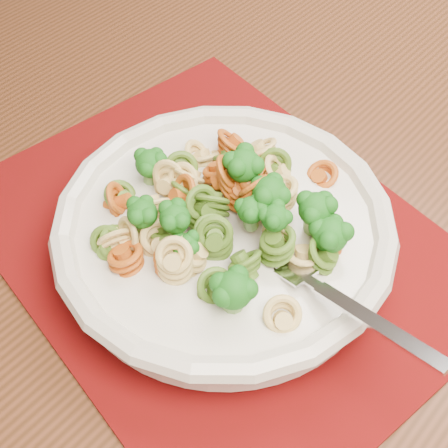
% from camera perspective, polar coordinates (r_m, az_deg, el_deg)
% --- Properties ---
extents(dining_table, '(1.70, 1.31, 0.76)m').
position_cam_1_polar(dining_table, '(0.66, 5.83, -1.15)').
color(dining_table, '#502816').
rests_on(dining_table, ground).
extents(placemat, '(0.50, 0.45, 0.00)m').
position_cam_1_polar(placemat, '(0.53, -0.54, -1.70)').
color(placemat, '#5C0309').
rests_on(placemat, dining_table).
extents(pasta_bowl, '(0.28, 0.28, 0.05)m').
position_cam_1_polar(pasta_bowl, '(0.50, 0.00, -0.65)').
color(pasta_bowl, beige).
rests_on(pasta_bowl, placemat).
extents(pasta_broccoli_heap, '(0.23, 0.23, 0.06)m').
position_cam_1_polar(pasta_broccoli_heap, '(0.49, 0.00, 0.44)').
color(pasta_broccoli_heap, tan).
rests_on(pasta_broccoli_heap, pasta_bowl).
extents(fork, '(0.18, 0.10, 0.08)m').
position_cam_1_polar(fork, '(0.46, 6.59, -4.40)').
color(fork, silver).
rests_on(fork, pasta_bowl).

